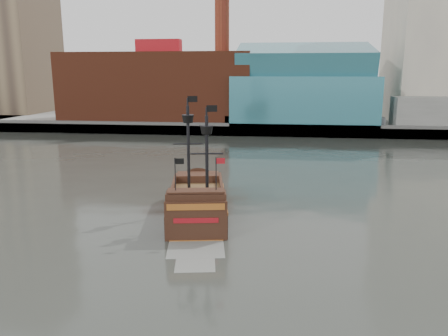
# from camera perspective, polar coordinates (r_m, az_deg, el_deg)

# --- Properties ---
(ground) EXTENTS (400.00, 400.00, 0.00)m
(ground) POSITION_cam_1_polar(r_m,az_deg,el_deg) (29.68, -3.55, -13.02)
(ground) COLOR #2B2D28
(ground) RESTS_ON ground
(promenade_far) EXTENTS (220.00, 60.00, 2.00)m
(promenade_far) POSITION_cam_1_polar(r_m,az_deg,el_deg) (119.02, 4.73, 6.64)
(promenade_far) COLOR slate
(promenade_far) RESTS_ON ground
(seawall) EXTENTS (220.00, 1.00, 2.60)m
(seawall) POSITION_cam_1_polar(r_m,az_deg,el_deg) (89.70, 3.88, 5.00)
(seawall) COLOR #4C4C49
(seawall) RESTS_ON ground
(skyline) EXTENTS (149.00, 45.00, 62.00)m
(skyline) POSITION_cam_1_polar(r_m,az_deg,el_deg) (111.53, 7.59, 18.32)
(skyline) COLOR brown
(skyline) RESTS_ON promenade_far
(pirate_ship) EXTENTS (7.06, 15.87, 11.47)m
(pirate_ship) POSITION_cam_1_polar(r_m,az_deg,el_deg) (39.37, -3.50, -4.92)
(pirate_ship) COLOR black
(pirate_ship) RESTS_ON ground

